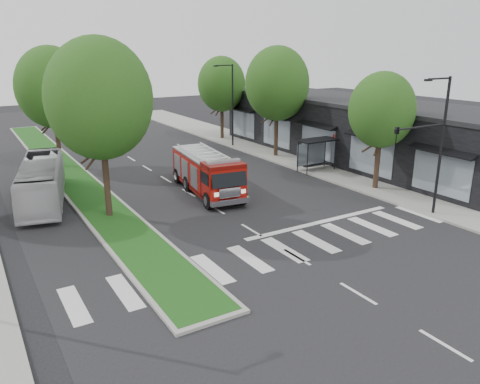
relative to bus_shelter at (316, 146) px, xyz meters
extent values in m
plane|color=black|center=(-11.20, -8.15, -2.04)|extent=(140.00, 140.00, 0.00)
cube|color=gray|center=(1.30, 1.85, -1.96)|extent=(5.00, 80.00, 0.15)
cube|color=gray|center=(-17.20, 9.85, -1.97)|extent=(3.00, 50.00, 0.14)
cube|color=#1A4313|center=(-17.20, 9.85, -1.89)|extent=(2.60, 49.50, 0.02)
cube|color=black|center=(5.80, 1.85, 0.46)|extent=(8.00, 30.00, 5.00)
cylinder|color=black|center=(-1.40, -0.75, -0.79)|extent=(0.08, 0.08, 2.50)
cylinder|color=black|center=(1.40, -0.75, -0.79)|extent=(0.08, 0.08, 2.50)
cylinder|color=black|center=(-1.40, 0.45, -0.79)|extent=(0.08, 0.08, 2.50)
cylinder|color=black|center=(1.40, 0.45, -0.79)|extent=(0.08, 0.08, 2.50)
cube|color=black|center=(0.00, -0.15, 0.51)|extent=(3.20, 1.60, 0.12)
cube|color=#8C99A5|center=(0.00, 0.55, -0.74)|extent=(2.80, 0.04, 1.80)
cube|color=black|center=(0.00, -0.15, -1.49)|extent=(2.40, 0.40, 0.08)
cylinder|color=black|center=(0.30, -6.15, -0.17)|extent=(0.36, 0.36, 3.74)
ellipsoid|color=#14350E|center=(0.30, -6.15, 3.49)|extent=(4.40, 4.40, 5.06)
cylinder|color=black|center=(0.30, 5.85, 0.16)|extent=(0.36, 0.36, 4.40)
ellipsoid|color=#14350E|center=(0.30, 5.85, 4.46)|extent=(5.60, 5.60, 6.44)
cylinder|color=black|center=(0.30, 15.85, -0.06)|extent=(0.36, 0.36, 3.96)
ellipsoid|color=#14350E|center=(0.30, 15.85, 3.81)|extent=(5.00, 5.00, 5.75)
cylinder|color=black|center=(-17.20, -2.15, 0.27)|extent=(0.36, 0.36, 4.62)
ellipsoid|color=#14350E|center=(-17.20, -2.15, 4.79)|extent=(5.80, 5.80, 6.67)
cylinder|color=black|center=(-17.20, 11.85, 0.16)|extent=(0.36, 0.36, 4.40)
ellipsoid|color=#14350E|center=(-17.20, 11.85, 4.46)|extent=(5.60, 5.60, 6.44)
cylinder|color=black|center=(-0.70, -11.65, 1.96)|extent=(0.16, 0.16, 8.00)
cylinder|color=black|center=(-1.60, -11.65, 5.86)|extent=(1.80, 0.10, 0.10)
cube|color=black|center=(-2.50, -11.65, 5.81)|extent=(0.45, 0.20, 0.12)
cylinder|color=black|center=(-2.70, -11.65, 3.36)|extent=(4.00, 0.10, 0.10)
imported|color=black|center=(-4.50, -11.65, 2.96)|extent=(0.18, 0.22, 1.10)
cylinder|color=black|center=(-0.70, 11.85, 1.96)|extent=(0.16, 0.16, 8.00)
cylinder|color=black|center=(-1.60, 11.85, 5.86)|extent=(1.80, 0.10, 0.10)
cube|color=black|center=(-2.50, 11.85, 5.81)|extent=(0.45, 0.20, 0.12)
cube|color=#590804|center=(-10.07, -0.71, -1.55)|extent=(3.43, 8.42, 0.24)
cube|color=maroon|center=(-9.97, 0.06, -0.53)|extent=(3.19, 6.48, 1.95)
cube|color=maroon|center=(-10.44, -3.70, -0.53)|extent=(2.63, 2.04, 2.04)
cube|color=#B2B2B7|center=(-9.97, 0.06, 0.49)|extent=(3.19, 6.48, 0.12)
cylinder|color=#B2B2B7|center=(-10.84, 0.17, 0.69)|extent=(0.82, 5.81, 0.10)
cylinder|color=#B2B2B7|center=(-9.10, -0.05, 0.69)|extent=(0.82, 5.81, 0.10)
cube|color=silver|center=(-10.58, -4.82, -1.45)|extent=(2.55, 0.65, 0.34)
cube|color=#8C99A5|center=(-10.44, -3.70, 0.78)|extent=(2.17, 0.60, 0.18)
cylinder|color=black|center=(-11.59, -3.86, -1.50)|extent=(0.47, 1.10, 1.07)
cylinder|color=black|center=(-9.37, -4.13, -1.50)|extent=(0.47, 1.10, 1.07)
cylinder|color=black|center=(-11.08, 0.20, -1.50)|extent=(0.47, 1.10, 1.07)
cylinder|color=black|center=(-8.86, -0.08, -1.50)|extent=(0.47, 1.10, 1.07)
cylinder|color=black|center=(-10.79, 2.52, -1.50)|extent=(0.47, 1.10, 1.07)
cylinder|color=black|center=(-8.57, 2.24, -1.50)|extent=(0.47, 1.10, 1.07)
imported|color=#B6B5BA|center=(-19.98, 2.75, -0.65)|extent=(4.42, 10.26, 2.78)
camera|label=1|loc=(-23.93, -28.05, 7.41)|focal=35.00mm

